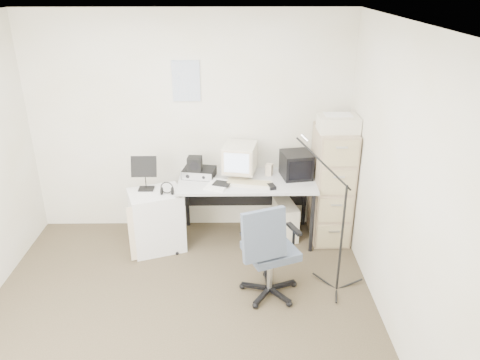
{
  "coord_description": "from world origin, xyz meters",
  "views": [
    {
      "loc": [
        0.49,
        -3.25,
        2.81
      ],
      "look_at": [
        0.55,
        0.95,
        0.95
      ],
      "focal_mm": 35.0,
      "sensor_mm": 36.0,
      "label": 1
    }
  ],
  "objects_px": {
    "filing_cabinet": "(331,185)",
    "side_cart": "(157,220)",
    "office_chair": "(271,249)",
    "desk": "(246,209)"
  },
  "relations": [
    {
      "from": "desk",
      "to": "side_cart",
      "type": "distance_m",
      "value": 1.01
    },
    {
      "from": "filing_cabinet",
      "to": "office_chair",
      "type": "xyz_separation_m",
      "value": [
        -0.76,
        -1.07,
        -0.16
      ]
    },
    {
      "from": "desk",
      "to": "side_cart",
      "type": "xyz_separation_m",
      "value": [
        -0.99,
        -0.2,
        -0.03
      ]
    },
    {
      "from": "filing_cabinet",
      "to": "side_cart",
      "type": "bearing_deg",
      "value": -173.36
    },
    {
      "from": "filing_cabinet",
      "to": "office_chair",
      "type": "height_order",
      "value": "filing_cabinet"
    },
    {
      "from": "filing_cabinet",
      "to": "desk",
      "type": "bearing_deg",
      "value": -178.19
    },
    {
      "from": "office_chair",
      "to": "side_cart",
      "type": "xyz_separation_m",
      "value": [
        -1.18,
        0.84,
        -0.15
      ]
    },
    {
      "from": "filing_cabinet",
      "to": "desk",
      "type": "relative_size",
      "value": 0.87
    },
    {
      "from": "desk",
      "to": "side_cart",
      "type": "relative_size",
      "value": 2.22
    },
    {
      "from": "desk",
      "to": "office_chair",
      "type": "bearing_deg",
      "value": -79.46
    }
  ]
}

